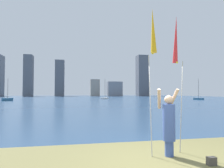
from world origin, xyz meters
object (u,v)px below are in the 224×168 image
kite_flag_right (176,42)px  bag (212,161)px  sailboat_3 (105,98)px  person (169,123)px  sailboat_5 (8,99)px  sailboat_4 (199,98)px  kite_flag_left (153,34)px

kite_flag_right → bag: size_ratio=19.00×
sailboat_3 → person: bearing=-97.3°
sailboat_5 → sailboat_4: bearing=-0.8°
sailboat_3 → sailboat_4: 23.89m
bag → sailboat_4: sailboat_4 is taller
bag → sailboat_5: 45.04m
kite_flag_right → bag: 3.44m
person → bag: size_ratio=8.66×
kite_flag_right → sailboat_3: size_ratio=0.75×
kite_flag_left → sailboat_3: (6.88, 50.26, -3.06)m
sailboat_4 → sailboat_5: (-43.89, 0.58, 0.06)m
person → bag: 1.36m
kite_flag_right → sailboat_5: (-16.10, 40.71, -2.92)m
bag → sailboat_3: size_ratio=0.04×
kite_flag_right → sailboat_4: (27.79, 40.12, -2.98)m
kite_flag_left → kite_flag_right: kite_flag_right is taller
kite_flag_left → kite_flag_right: 1.07m
person → bag: bearing=-60.8°
kite_flag_right → sailboat_4: sailboat_4 is taller
person → kite_flag_left: kite_flag_left is taller
kite_flag_right → sailboat_5: 43.87m
person → sailboat_5: size_ratio=0.39×
person → sailboat_3: (6.40, 50.19, -0.62)m
person → sailboat_5: 44.00m
kite_flag_right → bag: kite_flag_right is taller
sailboat_4 → sailboat_3: bearing=156.2°
kite_flag_right → sailboat_4: size_ratio=0.79×
kite_flag_left → kite_flag_right: size_ratio=1.00×
kite_flag_left → kite_flag_right: (0.95, 0.48, -0.06)m
person → kite_flag_right: 2.46m
kite_flag_left → sailboat_4: 49.84m
kite_flag_right → kite_flag_left: bearing=-152.9°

